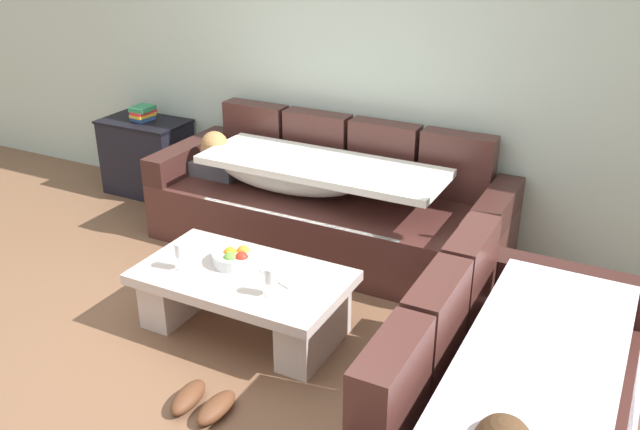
% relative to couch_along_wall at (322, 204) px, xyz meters
% --- Properties ---
extents(ground_plane, '(14.00, 14.00, 0.00)m').
position_rel_couch_along_wall_xyz_m(ground_plane, '(-0.13, -1.63, -0.33)').
color(ground_plane, brown).
extents(back_wall, '(9.00, 0.10, 2.70)m').
position_rel_couch_along_wall_xyz_m(back_wall, '(-0.13, 0.52, 1.02)').
color(back_wall, '#B5C8BB').
rests_on(back_wall, ground_plane).
extents(couch_along_wall, '(2.52, 0.92, 0.88)m').
position_rel_couch_along_wall_xyz_m(couch_along_wall, '(0.00, 0.00, 0.00)').
color(couch_along_wall, '#472521').
rests_on(couch_along_wall, ground_plane).
extents(couch_near_window, '(0.92, 1.87, 0.88)m').
position_rel_couch_along_wall_xyz_m(couch_near_window, '(1.71, -1.59, 0.01)').
color(couch_near_window, '#472521').
rests_on(couch_near_window, ground_plane).
extents(coffee_table, '(1.20, 0.68, 0.38)m').
position_rel_couch_along_wall_xyz_m(coffee_table, '(0.09, -1.17, -0.09)').
color(coffee_table, beige).
rests_on(coffee_table, ground_plane).
extents(fruit_bowl, '(0.28, 0.28, 0.10)m').
position_rel_couch_along_wall_xyz_m(fruit_bowl, '(0.00, -1.09, 0.09)').
color(fruit_bowl, silver).
rests_on(fruit_bowl, coffee_table).
extents(wine_glass_near_left, '(0.07, 0.07, 0.17)m').
position_rel_couch_along_wall_xyz_m(wine_glass_near_left, '(-0.24, -1.29, 0.17)').
color(wine_glass_near_left, silver).
rests_on(wine_glass_near_left, coffee_table).
extents(wine_glass_near_right, '(0.07, 0.07, 0.17)m').
position_rel_couch_along_wall_xyz_m(wine_glass_near_right, '(0.36, -1.30, 0.17)').
color(wine_glass_near_right, silver).
rests_on(wine_glass_near_right, coffee_table).
extents(open_magazine, '(0.34, 0.30, 0.01)m').
position_rel_couch_along_wall_xyz_m(open_magazine, '(0.33, -1.06, 0.06)').
color(open_magazine, white).
rests_on(open_magazine, coffee_table).
extents(side_cabinet, '(0.72, 0.44, 0.64)m').
position_rel_couch_along_wall_xyz_m(side_cabinet, '(-1.79, 0.22, -0.01)').
color(side_cabinet, black).
rests_on(side_cabinet, ground_plane).
extents(book_stack_on_cabinet, '(0.16, 0.21, 0.12)m').
position_rel_couch_along_wall_xyz_m(book_stack_on_cabinet, '(-1.79, 0.23, 0.37)').
color(book_stack_on_cabinet, '#2D569E').
rests_on(book_stack_on_cabinet, side_cabinet).
extents(pair_of_shoes, '(0.31, 0.28, 0.09)m').
position_rel_couch_along_wall_xyz_m(pair_of_shoes, '(0.29, -1.86, -0.28)').
color(pair_of_shoes, '#59331E').
rests_on(pair_of_shoes, ground_plane).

